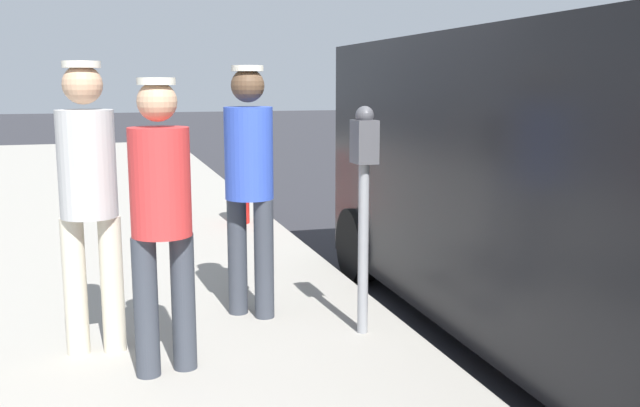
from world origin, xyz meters
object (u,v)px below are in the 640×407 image
Objects in this scene: parking_meter_near at (364,181)px; fire_hydrant at (239,189)px; pedestrian_in_gray at (88,188)px; pedestrian_in_blue at (249,174)px; pedestrian_in_red at (161,208)px; parked_van at (597,184)px.

parking_meter_near reaches higher than fire_hydrant.
fire_hydrant is (-1.62, -3.80, -0.62)m from pedestrian_in_gray.
pedestrian_in_blue reaches higher than fire_hydrant.
pedestrian_in_blue is (-0.68, -0.86, 0.06)m from pedestrian_in_red.
pedestrian_in_red is at bearing 51.84° from pedestrian_in_blue.
pedestrian_in_blue is at bearing -41.75° from parking_meter_near.
pedestrian_in_gray is at bearing -48.41° from pedestrian_in_red.
pedestrian_in_red is 0.60m from pedestrian_in_gray.
parked_van is at bearing 165.20° from parking_meter_near.
fire_hydrant is at bearing -99.15° from pedestrian_in_blue.
parking_meter_near is 0.87m from pedestrian_in_blue.
fire_hydrant is (0.10, -3.96, -0.61)m from parking_meter_near.
pedestrian_in_red is 4.45m from fire_hydrant.
parked_van is at bearing 177.72° from pedestrian_in_red.
parked_van reaches higher than fire_hydrant.
parking_meter_near is 0.90× the size of pedestrian_in_red.
pedestrian_in_gray is 1.15m from pedestrian_in_blue.
pedestrian_in_gray is at bearing 66.99° from fire_hydrant.
parked_van is at bearing 155.62° from pedestrian_in_blue.
pedestrian_in_gray is 2.08× the size of fire_hydrant.
pedestrian_in_red is at bearing 131.59° from pedestrian_in_gray.
pedestrian_in_red is 0.95× the size of pedestrian_in_gray.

